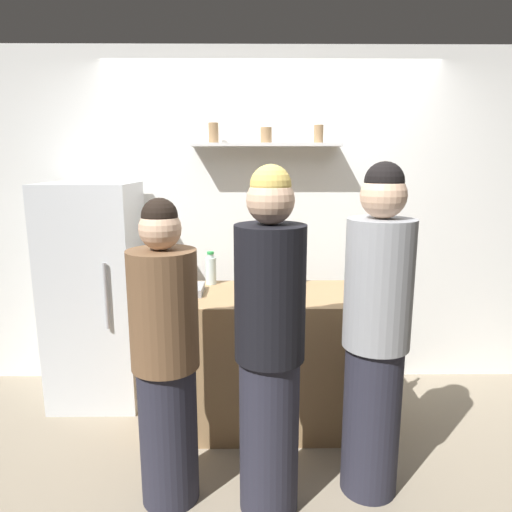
{
  "coord_description": "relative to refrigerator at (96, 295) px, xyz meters",
  "views": [
    {
      "loc": [
        -0.15,
        -2.39,
        1.76
      ],
      "look_at": [
        -0.12,
        0.52,
        1.16
      ],
      "focal_mm": 32.34,
      "sensor_mm": 36.0,
      "label": 1
    }
  ],
  "objects": [
    {
      "name": "ground_plane",
      "position": [
        1.29,
        -0.85,
        -0.81
      ],
      "size": [
        5.28,
        5.28,
        0.0
      ],
      "primitive_type": "plane",
      "color": "gray"
    },
    {
      "name": "back_wall_assembly",
      "position": [
        1.29,
        0.4,
        0.5
      ],
      "size": [
        4.8,
        0.32,
        2.6
      ],
      "color": "white",
      "rests_on": "ground"
    },
    {
      "name": "refrigerator",
      "position": [
        0.0,
        0.0,
        0.0
      ],
      "size": [
        0.63,
        0.6,
        1.62
      ],
      "color": "silver",
      "rests_on": "ground"
    },
    {
      "name": "counter",
      "position": [
        1.16,
        -0.33,
        -0.35
      ],
      "size": [
        1.43,
        0.66,
        0.91
      ],
      "primitive_type": "cube",
      "color": "#9E7A51",
      "rests_on": "ground"
    },
    {
      "name": "baking_pan",
      "position": [
        0.65,
        -0.32,
        0.13
      ],
      "size": [
        0.34,
        0.24,
        0.05
      ],
      "primitive_type": "cube",
      "color": "gray",
      "rests_on": "counter"
    },
    {
      "name": "utensil_holder",
      "position": [
        1.21,
        -0.57,
        0.16
      ],
      "size": [
        0.1,
        0.1,
        0.21
      ],
      "color": "#B2B2B7",
      "rests_on": "counter"
    },
    {
      "name": "wine_bottle_amber_glass",
      "position": [
        1.29,
        -0.46,
        0.21
      ],
      "size": [
        0.07,
        0.07,
        0.29
      ],
      "color": "#472814",
      "rests_on": "counter"
    },
    {
      "name": "wine_bottle_dark_glass",
      "position": [
        1.45,
        -0.08,
        0.21
      ],
      "size": [
        0.07,
        0.07,
        0.28
      ],
      "color": "black",
      "rests_on": "counter"
    },
    {
      "name": "wine_bottle_green_glass",
      "position": [
        1.16,
        -0.29,
        0.22
      ],
      "size": [
        0.07,
        0.07,
        0.3
      ],
      "color": "#19471E",
      "rests_on": "counter"
    },
    {
      "name": "wine_bottle_pale_glass",
      "position": [
        1.82,
        -0.51,
        0.21
      ],
      "size": [
        0.06,
        0.06,
        0.3
      ],
      "color": "#B2BFB2",
      "rests_on": "counter"
    },
    {
      "name": "water_bottle_plastic",
      "position": [
        0.85,
        -0.09,
        0.21
      ],
      "size": [
        0.08,
        0.08,
        0.23
      ],
      "color": "silver",
      "rests_on": "counter"
    },
    {
      "name": "person_blonde",
      "position": [
        1.22,
        -1.14,
        0.07
      ],
      "size": [
        0.34,
        0.34,
        1.75
      ],
      "rotation": [
        0.0,
        0.0,
        3.49
      ],
      "color": "#262633",
      "rests_on": "ground"
    },
    {
      "name": "person_brown_jacket",
      "position": [
        0.7,
        -1.08,
        -0.02
      ],
      "size": [
        0.34,
        0.34,
        1.6
      ],
      "rotation": [
        0.0,
        0.0,
        3.02
      ],
      "color": "#262633",
      "rests_on": "ground"
    },
    {
      "name": "person_grey_hoodie",
      "position": [
        1.77,
        -1.02,
        0.07
      ],
      "size": [
        0.34,
        0.34,
        1.76
      ],
      "rotation": [
        0.0,
        0.0,
        2.73
      ],
      "color": "#262633",
      "rests_on": "ground"
    }
  ]
}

